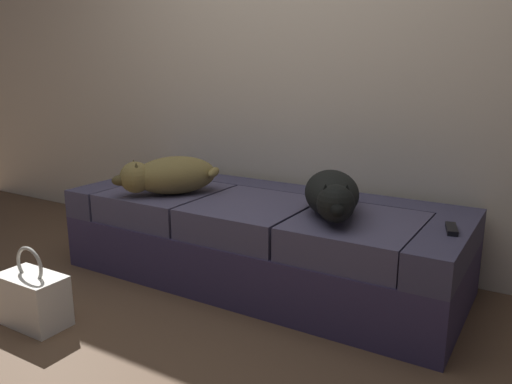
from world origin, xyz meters
The scene contains 7 objects.
ground_plane centered at (0.00, 0.00, 0.00)m, with size 10.00×10.00×0.00m, color brown.
back_wall centered at (0.00, 1.50, 1.40)m, with size 6.40×0.10×2.80m, color beige.
couch centered at (0.00, 0.97, 0.23)m, with size 2.15×0.84×0.46m.
dog_tan centered at (-0.50, 0.79, 0.57)m, with size 0.49×0.56×0.21m.
dog_dark centered at (0.45, 0.87, 0.57)m, with size 0.44×0.58×0.21m.
tv_remote centered at (0.99, 0.92, 0.47)m, with size 0.04×0.15×0.02m, color black.
handbag centered at (-0.62, -0.03, 0.13)m, with size 0.32×0.18×0.38m.
Camera 1 is at (1.37, -1.34, 1.17)m, focal length 35.96 mm.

